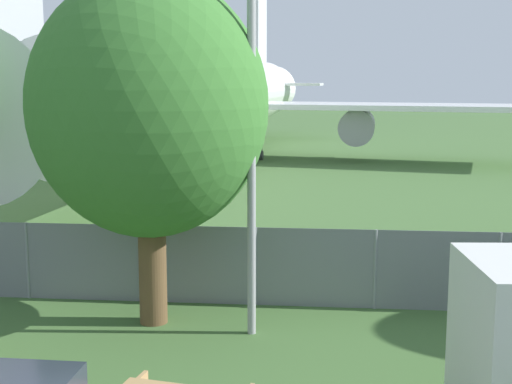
# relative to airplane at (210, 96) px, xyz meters

# --- Properties ---
(perimeter_fence) EXTENTS (56.07, 0.07, 1.72)m
(perimeter_fence) POSITION_rel_airplane_xyz_m (5.30, -26.55, -3.02)
(perimeter_fence) COLOR gray
(perimeter_fence) RESTS_ON ground
(airplane) EXTENTS (40.49, 49.87, 13.09)m
(airplane) POSITION_rel_airplane_xyz_m (0.00, 0.00, 0.00)
(airplane) COLOR white
(airplane) RESTS_ON ground
(tree_behind_benches) EXTENTS (4.61, 4.61, 6.87)m
(tree_behind_benches) POSITION_rel_airplane_xyz_m (3.37, -27.87, 0.44)
(tree_behind_benches) COLOR brown
(tree_behind_benches) RESTS_ON ground
(light_mast) EXTENTS (0.44, 0.44, 7.94)m
(light_mast) POSITION_rel_airplane_xyz_m (5.40, -28.29, 0.97)
(light_mast) COLOR #99999E
(light_mast) RESTS_ON ground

